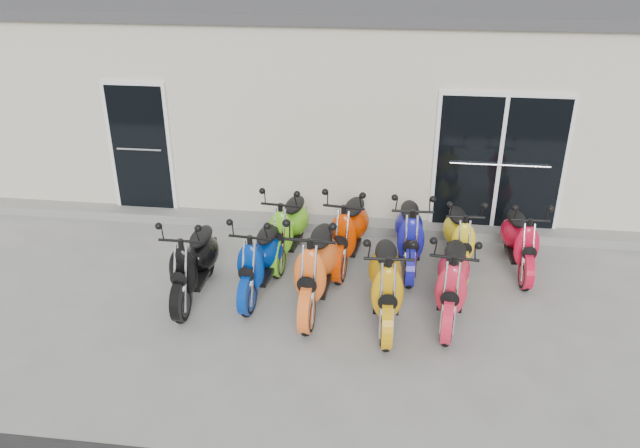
# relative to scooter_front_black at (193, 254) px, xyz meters

# --- Properties ---
(ground) EXTENTS (80.00, 80.00, 0.00)m
(ground) POSITION_rel_scooter_front_black_xyz_m (1.56, 0.30, -0.64)
(ground) COLOR gray
(ground) RESTS_ON ground
(building) EXTENTS (14.00, 6.00, 3.20)m
(building) POSITION_rel_scooter_front_black_xyz_m (1.56, 5.50, 0.96)
(building) COLOR beige
(building) RESTS_ON ground
(front_step) EXTENTS (14.00, 0.40, 0.15)m
(front_step) POSITION_rel_scooter_front_black_xyz_m (1.56, 2.32, -0.57)
(front_step) COLOR gray
(front_step) RESTS_ON ground
(door_left) EXTENTS (1.07, 0.08, 2.22)m
(door_left) POSITION_rel_scooter_front_black_xyz_m (-1.64, 2.47, 0.62)
(door_left) COLOR black
(door_left) RESTS_ON front_step
(door_right) EXTENTS (2.02, 0.08, 2.22)m
(door_right) POSITION_rel_scooter_front_black_xyz_m (4.16, 2.47, 0.62)
(door_right) COLOR black
(door_right) RESTS_ON front_step
(scooter_front_black) EXTENTS (0.65, 1.75, 1.29)m
(scooter_front_black) POSITION_rel_scooter_front_black_xyz_m (0.00, 0.00, 0.00)
(scooter_front_black) COLOR black
(scooter_front_black) RESTS_ON ground
(scooter_front_blue) EXTENTS (0.76, 1.76, 1.26)m
(scooter_front_blue) POSITION_rel_scooter_front_black_xyz_m (0.85, 0.23, -0.01)
(scooter_front_blue) COLOR #022B8E
(scooter_front_blue) RESTS_ON ground
(scooter_front_orange_a) EXTENTS (0.79, 1.97, 1.44)m
(scooter_front_orange_a) POSITION_rel_scooter_front_black_xyz_m (1.63, 0.02, 0.07)
(scooter_front_orange_a) COLOR orange
(scooter_front_orange_a) RESTS_ON ground
(scooter_front_orange_b) EXTENTS (0.77, 1.86, 1.35)m
(scooter_front_orange_b) POSITION_rel_scooter_front_black_xyz_m (2.53, -0.21, 0.03)
(scooter_front_orange_b) COLOR orange
(scooter_front_orange_b) RESTS_ON ground
(scooter_front_red) EXTENTS (0.86, 1.85, 1.32)m
(scooter_front_red) POSITION_rel_scooter_front_black_xyz_m (3.35, -0.05, 0.01)
(scooter_front_red) COLOR red
(scooter_front_red) RESTS_ON ground
(scooter_back_green) EXTENTS (0.78, 1.79, 1.29)m
(scooter_back_green) POSITION_rel_scooter_front_black_xyz_m (1.05, 1.23, -0.00)
(scooter_back_green) COLOR #68CB1E
(scooter_back_green) RESTS_ON ground
(scooter_back_red) EXTENTS (0.86, 1.87, 1.34)m
(scooter_back_red) POSITION_rel_scooter_front_black_xyz_m (1.95, 1.19, 0.02)
(scooter_back_red) COLOR #CF3100
(scooter_back_red) RESTS_ON ground
(scooter_back_blue) EXTENTS (0.68, 1.78, 1.31)m
(scooter_back_blue) POSITION_rel_scooter_front_black_xyz_m (2.83, 1.21, 0.01)
(scooter_back_blue) COLOR #15169C
(scooter_back_blue) RESTS_ON ground
(scooter_back_yellow) EXTENTS (0.66, 1.65, 1.20)m
(scooter_back_yellow) POSITION_rel_scooter_front_black_xyz_m (3.54, 1.29, -0.05)
(scooter_back_yellow) COLOR yellow
(scooter_back_yellow) RESTS_ON ground
(scooter_back_extra) EXTENTS (0.66, 1.65, 1.20)m
(scooter_back_extra) POSITION_rel_scooter_front_black_xyz_m (4.39, 1.29, -0.05)
(scooter_back_extra) COLOR red
(scooter_back_extra) RESTS_ON ground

